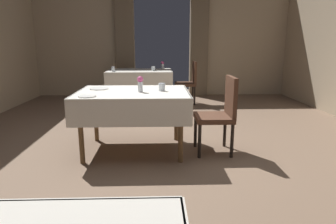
{
  "coord_description": "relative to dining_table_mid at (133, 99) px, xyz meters",
  "views": [
    {
      "loc": [
        -0.11,
        -3.43,
        1.31
      ],
      "look_at": [
        0.02,
        0.57,
        0.37
      ],
      "focal_mm": 31.43,
      "sensor_mm": 36.0,
      "label": 1
    }
  ],
  "objects": [
    {
      "name": "flower_vase_mid",
      "position": [
        0.09,
        -0.07,
        0.2
      ],
      "size": [
        0.07,
        0.07,
        0.19
      ],
      "color": "silver",
      "rests_on": "dining_table_mid"
    },
    {
      "name": "dining_table_mid",
      "position": [
        0.0,
        0.0,
        0.0
      ],
      "size": [
        1.33,
        1.02,
        0.75
      ],
      "color": "brown",
      "rests_on": "ground"
    },
    {
      "name": "wall_back",
      "position": [
        0.42,
        4.11,
        0.87
      ],
      "size": [
        6.4,
        0.27,
        3.0
      ],
      "color": "tan",
      "rests_on": "ground"
    },
    {
      "name": "flower_vase_far",
      "position": [
        0.41,
        3.18,
        0.19
      ],
      "size": [
        0.07,
        0.07,
        0.17
      ],
      "color": "silver",
      "rests_on": "dining_table_far"
    },
    {
      "name": "ground",
      "position": [
        0.42,
        -0.07,
        -0.65
      ],
      "size": [
        10.08,
        10.08,
        0.0
      ],
      "primitive_type": "plane",
      "color": "#7A604C"
    },
    {
      "name": "glass_far_b",
      "position": [
        -0.61,
        2.54,
        0.15
      ],
      "size": [
        0.07,
        0.07,
        0.1
      ],
      "primitive_type": "cylinder",
      "color": "silver",
      "rests_on": "dining_table_far"
    },
    {
      "name": "glass_mid_c",
      "position": [
        0.35,
        0.01,
        0.15
      ],
      "size": [
        0.08,
        0.08,
        0.09
      ],
      "primitive_type": "cylinder",
      "color": "silver",
      "rests_on": "dining_table_mid"
    },
    {
      "name": "plate_mid_b",
      "position": [
        -0.46,
        -0.36,
        0.1
      ],
      "size": [
        0.19,
        0.19,
        0.01
      ],
      "primitive_type": "cylinder",
      "color": "white",
      "rests_on": "dining_table_mid"
    },
    {
      "name": "chair_mid_right",
      "position": [
        1.05,
        -0.09,
        -0.14
      ],
      "size": [
        0.44,
        0.44,
        0.93
      ],
      "color": "black",
      "rests_on": "ground"
    },
    {
      "name": "plate_mid_d",
      "position": [
        -0.44,
        0.18,
        0.1
      ],
      "size": [
        0.23,
        0.23,
        0.01
      ],
      "primitive_type": "cylinder",
      "color": "white",
      "rests_on": "dining_table_mid"
    },
    {
      "name": "glass_far_c",
      "position": [
        0.21,
        2.7,
        0.14
      ],
      "size": [
        0.08,
        0.08,
        0.09
      ],
      "primitive_type": "cylinder",
      "color": "silver",
      "rests_on": "dining_table_far"
    },
    {
      "name": "chair_far_right",
      "position": [
        0.98,
        2.93,
        -0.14
      ],
      "size": [
        0.45,
        0.44,
        0.93
      ],
      "color": "black",
      "rests_on": "ground"
    },
    {
      "name": "dining_table_far",
      "position": [
        -0.08,
        2.83,
        0.0
      ],
      "size": [
        1.37,
        1.0,
        0.75
      ],
      "color": "brown",
      "rests_on": "ground"
    }
  ]
}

